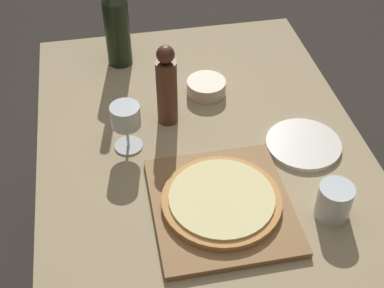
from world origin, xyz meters
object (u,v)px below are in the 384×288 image
(pizza, at_px, (221,200))
(pepper_mill, at_px, (167,87))
(small_bowl, at_px, (206,87))
(wine_bottle, at_px, (117,26))
(wine_glass, at_px, (126,118))

(pizza, xyz_separation_m, pepper_mill, (-0.08, 0.36, 0.09))
(pizza, bearing_deg, small_bowl, 82.30)
(pizza, bearing_deg, pepper_mill, 101.76)
(wine_bottle, bearing_deg, pizza, -75.03)
(pepper_mill, height_order, wine_glass, pepper_mill)
(pizza, height_order, small_bowl, small_bowl)
(small_bowl, bearing_deg, pizza, -97.70)
(wine_bottle, bearing_deg, wine_glass, -92.30)
(wine_glass, bearing_deg, pizza, -53.08)
(pizza, relative_size, wine_glass, 2.10)
(wine_glass, relative_size, small_bowl, 1.17)
(pizza, distance_m, wine_glass, 0.34)
(wine_bottle, bearing_deg, pepper_mill, -71.63)
(wine_bottle, xyz_separation_m, small_bowl, (0.25, -0.22, -0.12))
(pizza, distance_m, wine_bottle, 0.73)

